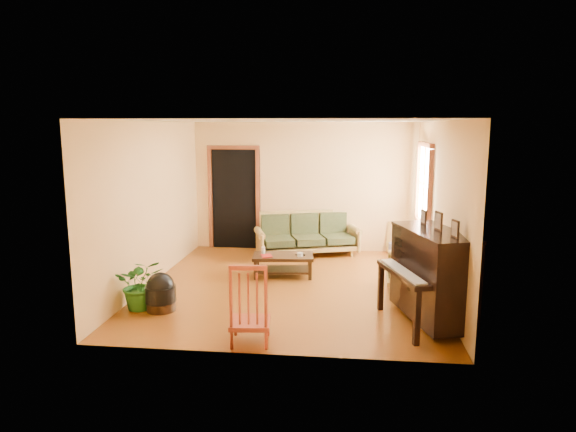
# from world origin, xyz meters

# --- Properties ---
(floor) EXTENTS (5.00, 5.00, 0.00)m
(floor) POSITION_xyz_m (0.00, 0.00, 0.00)
(floor) COLOR #65310D
(floor) RESTS_ON ground
(doorway) EXTENTS (1.08, 0.16, 2.05)m
(doorway) POSITION_xyz_m (-1.45, 2.48, 1.02)
(doorway) COLOR black
(doorway) RESTS_ON floor
(window) EXTENTS (0.12, 1.36, 1.46)m
(window) POSITION_xyz_m (2.21, 1.30, 1.50)
(window) COLOR white
(window) RESTS_ON right_wall
(sofa) EXTENTS (2.14, 1.41, 0.85)m
(sofa) POSITION_xyz_m (0.11, 2.00, 0.42)
(sofa) COLOR olive
(sofa) RESTS_ON floor
(coffee_table) EXTENTS (1.06, 0.65, 0.37)m
(coffee_table) POSITION_xyz_m (-0.19, 0.54, 0.18)
(coffee_table) COLOR black
(coffee_table) RESTS_ON floor
(armchair) EXTENTS (0.78, 0.81, 0.79)m
(armchair) POSITION_xyz_m (1.83, 0.03, 0.39)
(armchair) COLOR olive
(armchair) RESTS_ON floor
(piano) EXTENTS (1.18, 1.57, 1.23)m
(piano) POSITION_xyz_m (1.96, -1.37, 0.62)
(piano) COLOR black
(piano) RESTS_ON floor
(footstool) EXTENTS (0.53, 0.53, 0.40)m
(footstool) POSITION_xyz_m (-1.67, -1.30, 0.20)
(footstool) COLOR black
(footstool) RESTS_ON floor
(red_chair) EXTENTS (0.51, 0.55, 0.99)m
(red_chair) POSITION_xyz_m (-0.24, -2.20, 0.49)
(red_chair) COLOR maroon
(red_chair) RESTS_ON floor
(leaning_frame) EXTENTS (0.50, 0.23, 0.65)m
(leaning_frame) POSITION_xyz_m (1.93, 2.39, 0.32)
(leaning_frame) COLOR #B98F3D
(leaning_frame) RESTS_ON floor
(ceramic_crock) EXTENTS (0.23, 0.23, 0.25)m
(ceramic_crock) POSITION_xyz_m (1.80, 2.19, 0.13)
(ceramic_crock) COLOR #354E9F
(ceramic_crock) RESTS_ON floor
(potted_plant) EXTENTS (0.81, 0.76, 0.72)m
(potted_plant) POSITION_xyz_m (-1.96, -1.26, 0.36)
(potted_plant) COLOR #22621C
(potted_plant) RESTS_ON floor
(book) EXTENTS (0.24, 0.27, 0.02)m
(book) POSITION_xyz_m (-0.53, 0.36, 0.38)
(book) COLOR maroon
(book) RESTS_ON coffee_table
(candle) EXTENTS (0.09, 0.09, 0.11)m
(candle) POSITION_xyz_m (-0.54, 0.60, 0.43)
(candle) COLOR silver
(candle) RESTS_ON coffee_table
(glass_jar) EXTENTS (0.11, 0.11, 0.06)m
(glass_jar) POSITION_xyz_m (0.11, 0.46, 0.40)
(glass_jar) COLOR silver
(glass_jar) RESTS_ON coffee_table
(remote) EXTENTS (0.17, 0.05, 0.02)m
(remote) POSITION_xyz_m (0.10, 0.55, 0.38)
(remote) COLOR black
(remote) RESTS_ON coffee_table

